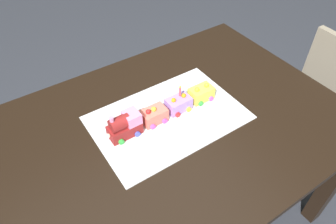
% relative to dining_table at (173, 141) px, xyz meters
% --- Properties ---
extents(ground_plane, '(8.00, 8.00, 0.00)m').
position_rel_dining_table_xyz_m(ground_plane, '(0.00, 0.00, -0.63)').
color(ground_plane, '#2D3038').
extents(dining_table, '(1.40, 1.00, 0.74)m').
position_rel_dining_table_xyz_m(dining_table, '(0.00, 0.00, 0.00)').
color(dining_table, black).
rests_on(dining_table, ground).
extents(cake_board, '(0.60, 0.40, 0.00)m').
position_rel_dining_table_xyz_m(cake_board, '(-0.00, 0.04, 0.11)').
color(cake_board, silver).
rests_on(cake_board, dining_table).
extents(cake_locomotive, '(0.14, 0.08, 0.12)m').
position_rel_dining_table_xyz_m(cake_locomotive, '(-0.19, 0.05, 0.16)').
color(cake_locomotive, maroon).
rests_on(cake_locomotive, cake_board).
extents(cake_car_caboose_coral, '(0.10, 0.08, 0.07)m').
position_rel_dining_table_xyz_m(cake_car_caboose_coral, '(-0.06, 0.05, 0.14)').
color(cake_car_caboose_coral, '#F27260').
rests_on(cake_car_caboose_coral, cake_board).
extents(cake_car_flatbed_lavender, '(0.10, 0.08, 0.07)m').
position_rel_dining_table_xyz_m(cake_car_flatbed_lavender, '(0.06, 0.05, 0.14)').
color(cake_car_flatbed_lavender, '#AD84E0').
rests_on(cake_car_flatbed_lavender, cake_board).
extents(cake_car_hopper_lemon, '(0.10, 0.08, 0.07)m').
position_rel_dining_table_xyz_m(cake_car_hopper_lemon, '(0.18, 0.05, 0.14)').
color(cake_car_hopper_lemon, '#F4E04C').
rests_on(cake_car_hopper_lemon, cake_board).
extents(birthday_candle, '(0.01, 0.01, 0.05)m').
position_rel_dining_table_xyz_m(birthday_candle, '(0.07, 0.05, 0.21)').
color(birthday_candle, '#F24C59').
rests_on(birthday_candle, cake_car_flatbed_lavender).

